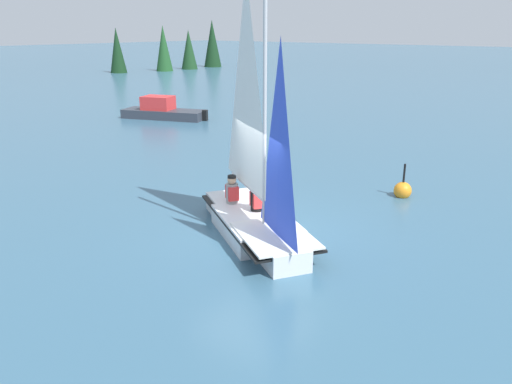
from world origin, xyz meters
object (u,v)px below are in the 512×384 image
at_px(buoy_marker, 403,190).
at_px(sailor_helm, 257,203).
at_px(sailboat_main, 255,199).
at_px(sailor_crew, 232,196).
at_px(motorboat_distant, 163,111).

bearing_deg(buoy_marker, sailor_helm, -21.19).
relative_size(sailboat_main, sailor_crew, 5.09).
height_order(sailboat_main, sailor_crew, sailboat_main).
bearing_deg(sailor_helm, motorboat_distant, 178.32).
relative_size(sailor_helm, motorboat_distant, 0.25).
xyz_separation_m(sailboat_main, sailor_crew, (-0.36, -1.03, -0.24)).
bearing_deg(buoy_marker, sailor_crew, -29.84).
xyz_separation_m(sailor_crew, buoy_marker, (-4.44, 2.55, -0.45)).
bearing_deg(sailboat_main, buoy_marker, 103.69).
height_order(sailboat_main, motorboat_distant, sailboat_main).
xyz_separation_m(sailor_helm, motorboat_distant, (-8.72, -13.48, -0.23)).
distance_m(sailor_helm, sailor_crew, 0.81).
bearing_deg(motorboat_distant, sailboat_main, 124.53).
bearing_deg(sailor_crew, buoy_marker, 91.36).
xyz_separation_m(motorboat_distant, buoy_marker, (4.25, 15.21, -0.22)).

